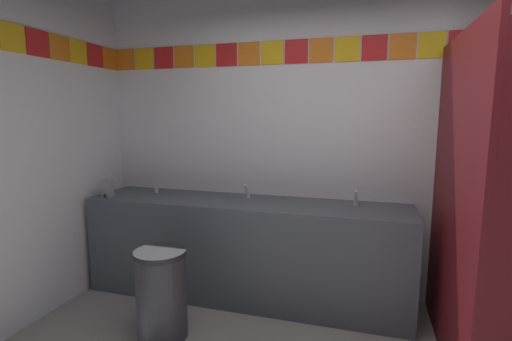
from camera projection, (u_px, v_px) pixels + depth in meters
The scene contains 9 objects.
wall_back at pixel (344, 143), 3.25m from camera, with size 4.49×0.09×2.71m.
vanity_counter at pixel (244, 248), 3.29m from camera, with size 2.78×0.61×0.87m.
faucet_left at pixel (155, 187), 3.57m from camera, with size 0.04×0.10×0.14m.
faucet_center at pixel (247, 193), 3.30m from camera, with size 0.04×0.10×0.14m.
faucet_right at pixel (356, 200), 3.04m from camera, with size 0.04×0.10×0.14m.
soap_dispenser at pixel (107, 188), 3.39m from camera, with size 0.09×0.09×0.16m.
stall_divider at pixel (497, 212), 2.12m from camera, with size 0.92×1.35×2.12m.
toilet at pixel (509, 301), 2.63m from camera, with size 0.39×0.49×0.74m.
trash_bin at pixel (162, 294), 2.69m from camera, with size 0.37×0.37×0.65m.
Camera 1 is at (0.19, -1.62, 1.60)m, focal length 26.27 mm.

